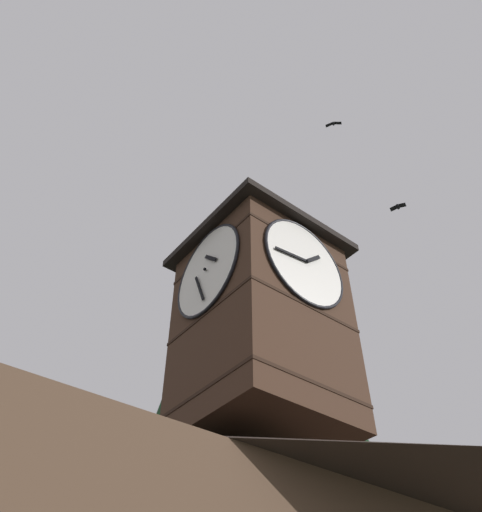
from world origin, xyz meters
name	(u,v)px	position (x,y,z in m)	size (l,w,h in m)	color
clock_tower	(261,316)	(0.85, -2.29, 12.16)	(4.79, 4.79, 9.38)	#422B1E
moon	(199,505)	(-18.63, -34.39, 18.33)	(2.00, 2.00, 2.00)	silver
flying_bird_high	(333,124)	(-1.95, -0.16, 22.76)	(0.54, 0.64, 0.15)	black
flying_bird_low	(398,207)	(-4.45, 0.35, 18.53)	(0.45, 0.67, 0.16)	black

